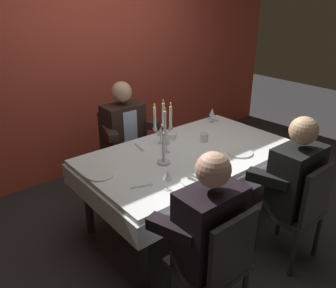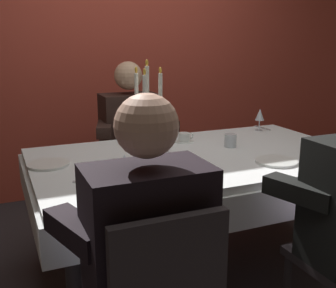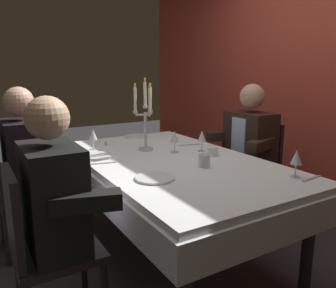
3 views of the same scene
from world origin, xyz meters
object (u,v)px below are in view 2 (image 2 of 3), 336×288
(dinner_plate_0, at_px, (176,184))
(dinner_plate_1, at_px, (276,161))
(wine_glass_1, at_px, (165,126))
(wine_glass_0, at_px, (164,134))
(dining_table, at_px, (198,174))
(seated_diner_1, at_px, (129,128))
(dinner_plate_2, at_px, (48,164))
(wine_glass_3, at_px, (260,115))
(candelabra, at_px, (148,119))
(coffee_cup_0, at_px, (184,138))
(water_tumbler_0, at_px, (230,141))
(wine_glass_2, at_px, (125,164))
(seated_diner_0, at_px, (149,241))

(dinner_plate_0, bearing_deg, dinner_plate_1, 10.07)
(wine_glass_1, bearing_deg, wine_glass_0, -113.50)
(dining_table, height_order, seated_diner_1, seated_diner_1)
(dinner_plate_0, distance_m, wine_glass_0, 0.59)
(dining_table, bearing_deg, dinner_plate_1, -44.01)
(dinner_plate_1, bearing_deg, wine_glass_0, 138.13)
(dinner_plate_2, relative_size, seated_diner_1, 0.18)
(wine_glass_0, bearing_deg, wine_glass_3, 17.93)
(dinner_plate_0, bearing_deg, wine_glass_3, 38.54)
(wine_glass_3, bearing_deg, seated_diner_1, 150.84)
(candelabra, bearing_deg, coffee_cup_0, 42.30)
(dinner_plate_2, xyz_separation_m, wine_glass_0, (0.68, -0.00, 0.11))
(dining_table, xyz_separation_m, candelabra, (-0.33, -0.04, 0.37))
(dinner_plate_2, distance_m, seated_diner_1, 1.04)
(dining_table, height_order, dinner_plate_0, dinner_plate_0)
(wine_glass_0, bearing_deg, candelabra, -135.44)
(dinner_plate_0, distance_m, seated_diner_1, 1.33)
(wine_glass_0, xyz_separation_m, wine_glass_3, (0.88, 0.28, 0.00))
(water_tumbler_0, bearing_deg, wine_glass_2, -151.22)
(dining_table, bearing_deg, wine_glass_3, 29.78)
(coffee_cup_0, bearing_deg, seated_diner_0, -120.23)
(dinner_plate_2, relative_size, coffee_cup_0, 1.70)
(wine_glass_1, height_order, seated_diner_0, seated_diner_0)
(dinner_plate_0, xyz_separation_m, wine_glass_3, (1.05, 0.84, 0.11))
(water_tumbler_0, height_order, seated_diner_0, seated_diner_0)
(wine_glass_3, xyz_separation_m, coffee_cup_0, (-0.66, -0.10, -0.09))
(dinner_plate_2, distance_m, water_tumbler_0, 1.11)
(wine_glass_2, relative_size, wine_glass_3, 1.00)
(candelabra, distance_m, coffee_cup_0, 0.56)
(dining_table, bearing_deg, dinner_plate_0, -128.20)
(wine_glass_1, relative_size, coffee_cup_0, 1.24)
(water_tumbler_0, relative_size, coffee_cup_0, 0.62)
(wine_glass_0, height_order, seated_diner_0, seated_diner_0)
(candelabra, height_order, wine_glass_0, candelabra)
(dinner_plate_0, xyz_separation_m, wine_glass_1, (0.26, 0.75, 0.11))
(wine_glass_1, xyz_separation_m, seated_diner_0, (-0.56, -1.20, -0.12))
(candelabra, relative_size, wine_glass_3, 3.40)
(dinner_plate_1, height_order, water_tumbler_0, water_tumbler_0)
(wine_glass_3, height_order, seated_diner_0, seated_diner_0)
(seated_diner_1, bearing_deg, dining_table, -81.03)
(candelabra, bearing_deg, water_tumbler_0, 11.24)
(wine_glass_2, xyz_separation_m, coffee_cup_0, (0.62, 0.69, -0.09))
(dinner_plate_1, xyz_separation_m, wine_glass_2, (-0.89, -0.06, 0.11))
(dinner_plate_0, bearing_deg, wine_glass_2, 166.83)
(dinner_plate_0, bearing_deg, dinner_plate_2, 132.27)
(wine_glass_0, bearing_deg, seated_diner_1, 88.16)
(dining_table, distance_m, wine_glass_3, 0.86)
(wine_glass_2, height_order, seated_diner_0, seated_diner_0)
(dining_table, bearing_deg, seated_diner_1, 98.97)
(wine_glass_3, bearing_deg, dining_table, -150.22)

